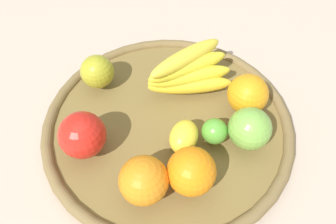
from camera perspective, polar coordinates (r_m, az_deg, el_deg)
The scene contains 11 objects.
ground_plane at distance 0.63m, azimuth -0.00°, elevation -2.89°, with size 2.40×2.40×0.00m, color #C0AB99.
basket at distance 0.61m, azimuth -0.00°, elevation -2.04°, with size 0.46×0.46×0.03m.
orange_2 at distance 0.50m, azimuth 4.05°, elevation -10.15°, with size 0.08×0.08×0.08m, color orange.
orange_0 at distance 0.61m, azimuth 13.58°, elevation 2.99°, with size 0.07×0.07×0.07m, color orange.
banana_bunch at distance 0.63m, azimuth 3.50°, elevation 6.95°, with size 0.16×0.15×0.08m.
apple_0 at distance 0.55m, azimuth -14.53°, elevation -3.86°, with size 0.08×0.08×0.08m, color red.
orange_1 at distance 0.50m, azimuth -4.20°, elevation -11.64°, with size 0.07×0.07×0.07m, color orange.
lemon_0 at distance 0.55m, azimuth 2.73°, elevation -4.24°, with size 0.06×0.05×0.05m, color yellow.
apple_1 at distance 0.65m, azimuth -12.08°, elevation 6.82°, with size 0.06×0.06×0.06m, color #A6A226.
lime_0 at distance 0.56m, azimuth 8.02°, elevation -3.29°, with size 0.04×0.04×0.04m, color #59A736.
apple_2 at distance 0.56m, azimuth 13.94°, elevation -2.57°, with size 0.07×0.07×0.07m, color #79B145.
Camera 1 is at (-0.12, 0.34, 0.51)m, focal length 35.41 mm.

